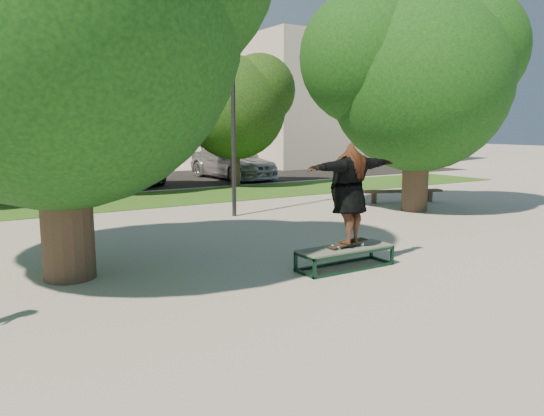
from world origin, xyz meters
TOP-DOWN VIEW (x-y plane):
  - ground at (0.00, 0.00)m, footprint 120.00×120.00m
  - grass_strip at (1.00, 9.50)m, footprint 30.00×4.00m
  - asphalt_strip at (0.00, 16.00)m, footprint 40.00×8.00m
  - tree_left at (-4.29, 1.09)m, footprint 6.96×5.95m
  - tree_right at (5.92, 3.08)m, footprint 6.24×5.33m
  - bg_tree_mid at (-1.08, 12.08)m, footprint 5.76×4.92m
  - bg_tree_right at (4.43, 11.57)m, footprint 5.04×4.31m
  - lamppost at (1.00, 5.00)m, footprint 0.25×0.15m
  - side_building at (18.00, 22.00)m, footprint 15.00×10.00m
  - grind_box at (0.07, -0.92)m, footprint 1.80×0.60m
  - skater_rig at (0.13, -0.92)m, footprint 2.23×0.90m
  - bench at (6.97, 4.44)m, footprint 2.65×1.29m
  - car_dark at (-2.85, 15.10)m, footprint 1.79×4.89m
  - car_grey at (1.05, 14.92)m, footprint 2.29×4.73m
  - car_silver_b at (6.00, 14.61)m, footprint 2.67×5.64m

SIDE VIEW (x-z plane):
  - ground at x=0.00m, z-range 0.00..0.00m
  - asphalt_strip at x=0.00m, z-range 0.00..0.01m
  - grass_strip at x=1.00m, z-range 0.00..0.02m
  - grind_box at x=0.07m, z-range 0.00..0.38m
  - bench at x=6.97m, z-range 0.14..0.55m
  - car_grey at x=1.05m, z-range 0.00..1.30m
  - car_silver_b at x=6.00m, z-range 0.00..1.59m
  - car_dark at x=-2.85m, z-range 0.00..1.60m
  - skater_rig at x=0.13m, z-range 0.41..2.25m
  - lamppost at x=1.00m, z-range 0.10..6.21m
  - bg_tree_right at x=4.43m, z-range 0.77..6.21m
  - side_building at x=18.00m, z-range 0.00..8.00m
  - bg_tree_mid at x=-1.08m, z-range 0.90..7.14m
  - tree_right at x=5.92m, z-range 0.84..7.35m
  - tree_left at x=-4.29m, z-range 0.86..7.98m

